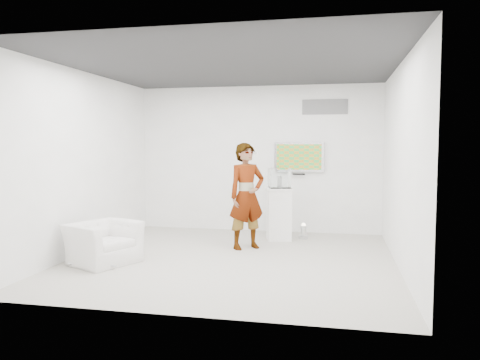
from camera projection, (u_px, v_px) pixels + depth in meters
The scene contains 10 objects.
room at pixel (232, 164), 7.25m from camera, with size 5.01×5.01×3.00m.
tv at pixel (299, 157), 9.47m from camera, with size 1.00×0.08×0.60m, color #BCBBC0.
logo_decal at pixel (325, 107), 9.33m from camera, with size 0.90×0.02×0.30m, color slate.
person at pixel (247, 196), 8.05m from camera, with size 0.67×0.44×1.83m, color white.
armchair at pixel (103, 243), 7.10m from camera, with size 0.96×0.83×0.62m, color white.
pedestal at pixel (279, 214), 8.84m from camera, with size 0.48×0.48×0.99m, color white.
floor_uplight at pixel (303, 231), 8.93m from camera, with size 0.18×0.18×0.29m, color silver.
vitrine at pixel (279, 178), 8.79m from camera, with size 0.37×0.37×0.37m, color white.
console at pixel (279, 182), 8.79m from camera, with size 0.05×0.16×0.23m, color white.
wii_remote at pixel (255, 153), 8.25m from camera, with size 0.03×0.13×0.03m, color white.
Camera 1 is at (1.59, -7.07, 1.80)m, focal length 35.00 mm.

